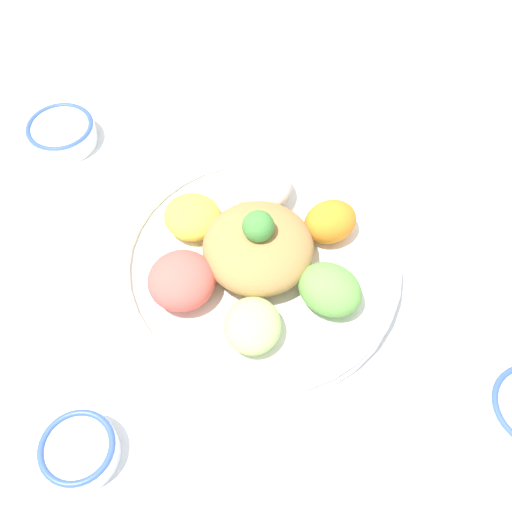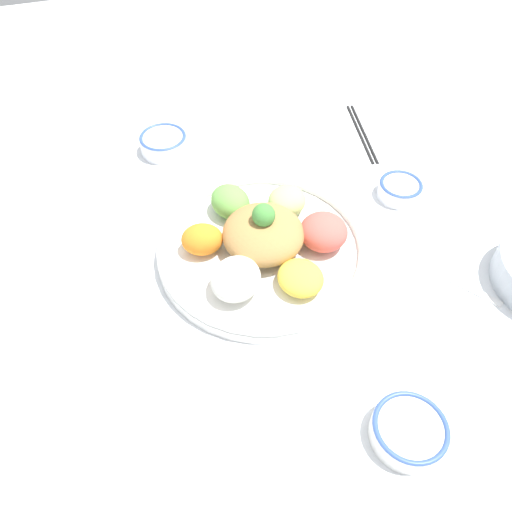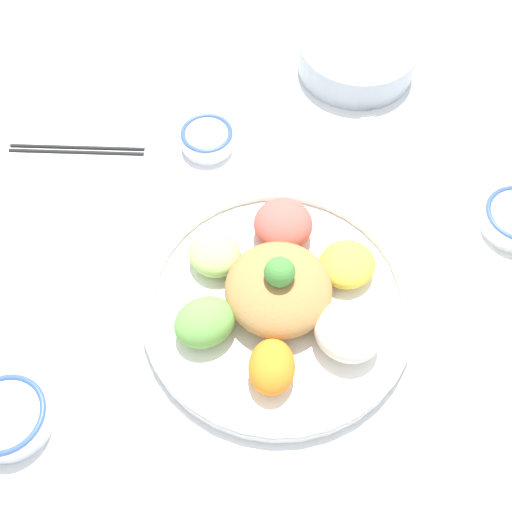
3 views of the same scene
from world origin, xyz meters
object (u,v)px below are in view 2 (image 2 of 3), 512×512
Objects in this scene: serving_spoon_main at (246,137)px; serving_spoon_extra at (450,279)px; rice_bowl_blue at (400,189)px; salad_platter at (264,244)px; chopsticks_pair_near at (362,132)px; sauce_bowl_dark at (164,143)px; sauce_bowl_red at (409,431)px.

serving_spoon_main is 1.00× the size of serving_spoon_extra.
rice_bowl_blue is 0.66× the size of serving_spoon_main.
chopsticks_pair_near is (0.28, -0.32, -0.03)m from salad_platter.
serving_spoon_main is at bearing -93.07° from sauce_bowl_dark.
chopsticks_pair_near is (-0.07, -0.44, -0.02)m from sauce_bowl_dark.
rice_bowl_blue is at bearing -26.66° from sauce_bowl_red.
serving_spoon_main is at bearing 1.31° from sauce_bowl_red.
serving_spoon_main is (-0.01, -0.18, -0.02)m from sauce_bowl_dark.
rice_bowl_blue is at bearing 140.42° from serving_spoon_extra.
sauce_bowl_dark is 0.78× the size of serving_spoon_extra.
salad_platter is 0.43m from chopsticks_pair_near.
serving_spoon_extra is at bearing -117.36° from salad_platter.
serving_spoon_main is (0.06, 0.26, -0.00)m from chopsticks_pair_near.
sauce_bowl_dark reaches higher than sauce_bowl_red.
salad_platter is 1.70× the size of chopsticks_pair_near.
sauce_bowl_dark reaches higher than rice_bowl_blue.
sauce_bowl_dark is 0.18m from serving_spoon_main.
salad_platter reaches higher than sauce_bowl_dark.
salad_platter reaches higher than chopsticks_pair_near.
serving_spoon_main is at bearing -93.26° from chopsticks_pair_near.
serving_spoon_extra is (0.22, -0.20, -0.02)m from sauce_bowl_red.
chopsticks_pair_near is (0.21, -0.02, -0.02)m from rice_bowl_blue.
sauce_bowl_red is 0.30m from serving_spoon_extra.
salad_platter is 0.37m from sauce_bowl_dark.
serving_spoon_extra is (-0.43, 0.04, -0.00)m from chopsticks_pair_near.
chopsticks_pair_near is 1.72× the size of serving_spoon_extra.
serving_spoon_extra is at bearing -42.88° from sauce_bowl_red.
sauce_bowl_red is at bearing -62.98° from serving_spoon_main.
sauce_bowl_dark is (0.28, 0.42, 0.00)m from rice_bowl_blue.
salad_platter reaches higher than sauce_bowl_red.
sauce_bowl_dark is 0.46× the size of chopsticks_pair_near.
chopsticks_pair_near is (0.65, -0.24, -0.02)m from sauce_bowl_red.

